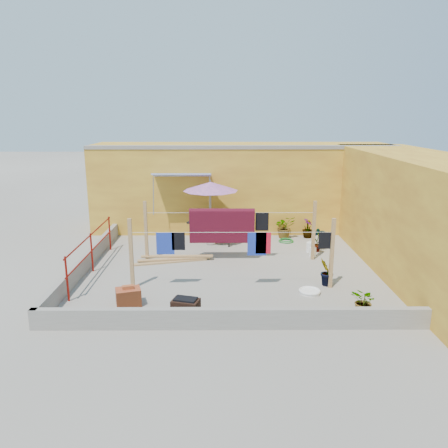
{
  "coord_description": "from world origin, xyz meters",
  "views": [
    {
      "loc": [
        -0.25,
        -11.74,
        4.27
      ],
      "look_at": [
        -0.18,
        0.3,
        1.23
      ],
      "focal_mm": 35.0,
      "sensor_mm": 36.0,
      "label": 1
    }
  ],
  "objects": [
    {
      "name": "outdoor_table",
      "position": [
        -0.56,
        2.63,
        0.67
      ],
      "size": [
        1.75,
        1.26,
        0.74
      ],
      "color": "black",
      "rests_on": "ground"
    },
    {
      "name": "water_jug_a",
      "position": [
        2.56,
        1.52,
        0.16
      ],
      "size": [
        0.23,
        0.23,
        0.36
      ],
      "color": "white",
      "rests_on": "ground"
    },
    {
      "name": "green_hose",
      "position": [
        1.98,
        2.68,
        0.04
      ],
      "size": [
        0.53,
        0.53,
        0.08
      ],
      "color": "#1B7B29",
      "rests_on": "ground"
    },
    {
      "name": "water_jug_b",
      "position": [
        2.56,
        1.05,
        0.15
      ],
      "size": [
        0.21,
        0.21,
        0.34
      ],
      "color": "white",
      "rests_on": "ground"
    },
    {
      "name": "lumber_pile",
      "position": [
        -1.67,
        0.64,
        0.07
      ],
      "size": [
        2.3,
        0.7,
        0.14
      ],
      "color": "tan",
      "rests_on": "ground"
    },
    {
      "name": "parapet_front",
      "position": [
        0.0,
        -3.58,
        0.22
      ],
      "size": [
        8.3,
        0.16,
        0.44
      ],
      "primitive_type": "cube",
      "color": "gray",
      "rests_on": "ground"
    },
    {
      "name": "clothesline_rig",
      "position": [
        -0.19,
        0.58,
        1.02
      ],
      "size": [
        5.09,
        2.35,
        1.8
      ],
      "color": "tan",
      "rests_on": "ground"
    },
    {
      "name": "wall_back",
      "position": [
        0.5,
        4.69,
        1.61
      ],
      "size": [
        11.0,
        3.27,
        3.21
      ],
      "color": "gold",
      "rests_on": "ground"
    },
    {
      "name": "white_basin",
      "position": [
        1.91,
        -1.78,
        0.05
      ],
      "size": [
        0.53,
        0.53,
        0.09
      ],
      "color": "white",
      "rests_on": "ground"
    },
    {
      "name": "brazier",
      "position": [
        -1.01,
        -3.2,
        0.24
      ],
      "size": [
        0.64,
        0.51,
        0.5
      ],
      "color": "black",
      "rests_on": "ground"
    },
    {
      "name": "ground",
      "position": [
        0.0,
        0.0,
        0.0
      ],
      "size": [
        80.0,
        80.0,
        0.0
      ],
      "primitive_type": "plane",
      "color": "#9E998E",
      "rests_on": "ground"
    },
    {
      "name": "red_railing",
      "position": [
        -3.85,
        -0.2,
        0.72
      ],
      "size": [
        0.05,
        4.2,
        1.1
      ],
      "color": "maroon",
      "rests_on": "ground"
    },
    {
      "name": "plant_right_b",
      "position": [
        2.42,
        -1.3,
        0.37
      ],
      "size": [
        0.48,
        0.51,
        0.74
      ],
      "primitive_type": "imported",
      "rotation": [
        0.0,
        0.0,
        4.23
      ],
      "color": "#255C1A",
      "rests_on": "ground"
    },
    {
      "name": "plant_right_c",
      "position": [
        2.86,
        -2.97,
        0.31
      ],
      "size": [
        0.7,
        0.72,
        0.62
      ],
      "primitive_type": "imported",
      "rotation": [
        0.0,
        0.0,
        5.27
      ],
      "color": "#255C1A",
      "rests_on": "ground"
    },
    {
      "name": "wall_right",
      "position": [
        5.2,
        0.0,
        1.6
      ],
      "size": [
        2.4,
        9.0,
        3.2
      ],
      "primitive_type": "cube",
      "color": "gold",
      "rests_on": "ground"
    },
    {
      "name": "brick_stack",
      "position": [
        -2.39,
        -2.44,
        0.21
      ],
      "size": [
        0.65,
        0.55,
        0.48
      ],
      "color": "#AA4E27",
      "rests_on": "ground"
    },
    {
      "name": "plant_right_a",
      "position": [
        2.81,
        1.56,
        0.4
      ],
      "size": [
        0.48,
        0.37,
        0.8
      ],
      "primitive_type": "imported",
      "rotation": [
        0.0,
        0.0,
        2.92
      ],
      "color": "#255C1A",
      "rests_on": "ground"
    },
    {
      "name": "plant_back_a",
      "position": [
        1.99,
        3.2,
        0.4
      ],
      "size": [
        0.82,
        0.75,
        0.79
      ],
      "primitive_type": "imported",
      "rotation": [
        0.0,
        0.0,
        0.2
      ],
      "color": "#255C1A",
      "rests_on": "ground"
    },
    {
      "name": "parapet_left",
      "position": [
        -4.08,
        0.0,
        0.22
      ],
      "size": [
        0.16,
        7.3,
        0.44
      ],
      "primitive_type": "cube",
      "color": "gray",
      "rests_on": "ground"
    },
    {
      "name": "patio_umbrella",
      "position": [
        -0.61,
        2.4,
        1.96
      ],
      "size": [
        2.1,
        2.1,
        2.19
      ],
      "color": "gray",
      "rests_on": "ground"
    },
    {
      "name": "plant_back_b",
      "position": [
        2.81,
        3.2,
        0.34
      ],
      "size": [
        0.5,
        0.5,
        0.68
      ],
      "primitive_type": "imported",
      "rotation": [
        0.0,
        0.0,
        1.2
      ],
      "color": "#255C1A",
      "rests_on": "ground"
    }
  ]
}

